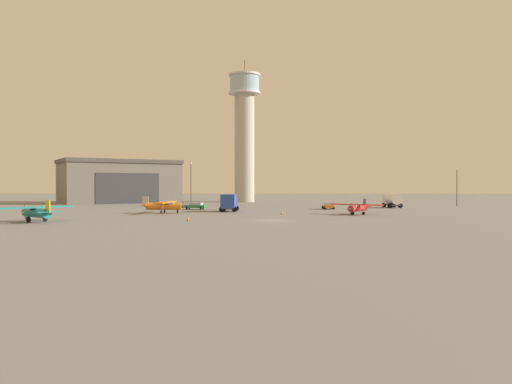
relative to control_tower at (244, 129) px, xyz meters
The scene contains 14 objects.
ground_plane 75.94m from the control_tower, 85.01° to the right, with size 400.00×400.00×0.00m, color slate.
control_tower is the anchor object (origin of this frame).
hangar 37.34m from the control_tower, 169.14° to the right, with size 35.03×30.70×11.47m.
airplane_orange 60.50m from the control_tower, 101.74° to the right, with size 7.67×9.77×2.88m.
airplane_red 66.01m from the control_tower, 70.88° to the right, with size 7.72×6.55×2.53m.
airplane_teal 82.27m from the control_tower, 107.65° to the right, with size 7.79×8.39×2.92m.
truck_box_blue 53.78m from the control_tower, 91.04° to the right, with size 3.40×6.05×3.13m.
truck_fuel_tanker_white 51.48m from the control_tower, 47.14° to the right, with size 3.49×6.27×3.04m.
car_green 48.27m from the control_tower, 100.51° to the right, with size 4.54×2.75×1.37m.
car_orange 49.43m from the control_tower, 66.28° to the right, with size 2.32×4.09×1.37m.
light_post_west 58.08m from the control_tower, 27.10° to the right, with size 0.44×0.44×8.55m.
light_post_east 32.97m from the control_tower, 112.25° to the right, with size 0.44×0.44×9.95m.
traffic_cone_near_left 63.08m from the control_tower, 81.98° to the right, with size 0.36×0.36×0.68m.
traffic_cone_near_right 76.66m from the control_tower, 93.75° to the right, with size 0.36×0.36×0.62m.
Camera 1 is at (-1.04, -67.81, 4.88)m, focal length 34.98 mm.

